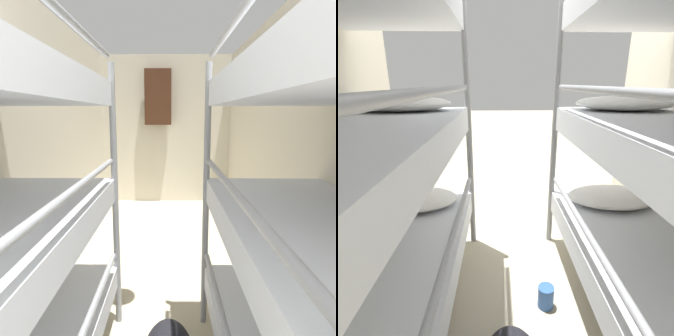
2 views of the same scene
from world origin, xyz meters
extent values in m
cube|color=beige|center=(-1.12, 2.77, 1.25)|extent=(0.06, 5.67, 2.50)
cube|color=beige|center=(1.12, 2.77, 1.25)|extent=(0.06, 5.67, 2.50)
cube|color=beige|center=(0.00, 5.58, 1.25)|extent=(2.29, 0.06, 2.50)
cylinder|color=gray|center=(-0.31, 2.37, 0.92)|extent=(0.04, 0.04, 1.85)
cylinder|color=gray|center=(-0.31, 1.47, 1.22)|extent=(0.03, 1.57, 0.03)
cylinder|color=gray|center=(-0.31, 1.47, 1.87)|extent=(0.03, 1.57, 0.03)
cylinder|color=gray|center=(0.31, 2.37, 0.92)|extent=(0.04, 0.04, 1.85)
cube|color=silver|center=(0.70, 1.47, 1.01)|extent=(0.77, 1.85, 0.16)
cylinder|color=gray|center=(0.31, 1.47, 1.22)|extent=(0.03, 1.57, 0.03)
cylinder|color=gray|center=(0.31, 1.47, 1.87)|extent=(0.03, 1.57, 0.03)
cube|color=#472819|center=(-0.14, 5.43, 1.80)|extent=(0.44, 0.12, 0.90)
camera|label=1|loc=(0.07, 0.37, 1.52)|focal=32.00mm
camera|label=2|loc=(0.10, 2.47, 1.25)|focal=28.00mm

